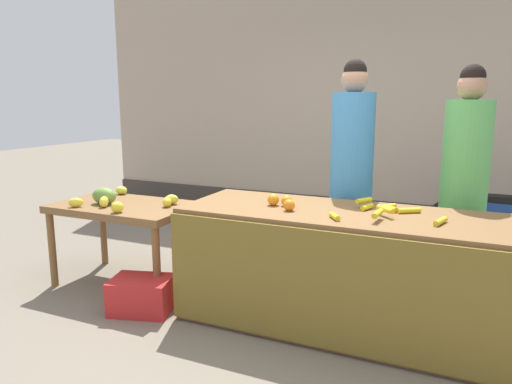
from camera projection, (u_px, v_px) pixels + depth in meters
name	position (u px, v px, depth m)	size (l,w,h in m)	color
ground_plane	(276.00, 312.00, 3.59)	(24.00, 24.00, 0.00)	#756B5B
market_wall_back	(362.00, 102.00, 5.75)	(7.23, 0.23, 3.15)	tan
fruit_stall_counter	(345.00, 270.00, 3.29)	(2.28, 0.83, 0.82)	brown
side_table_wooden	(125.00, 214.00, 4.03)	(1.17, 0.72, 0.71)	brown
banana_bunch_pile	(385.00, 210.00, 3.14)	(0.71, 0.54, 0.07)	yellow
orange_pile	(282.00, 202.00, 3.35)	(0.24, 0.20, 0.08)	orange
mango_papaya_pile	(114.00, 198.00, 4.00)	(0.88, 0.70, 0.14)	yellow
vendor_woman_blue_shirt	(351.00, 178.00, 3.84)	(0.34, 0.34, 1.88)	#33333D
vendor_woman_green_shirt	(464.00, 187.00, 3.59)	(0.34, 0.34, 1.82)	#33333D
parked_motorcycle	(512.00, 229.00, 4.37)	(1.60, 0.18, 0.88)	black
produce_crate	(142.00, 295.00, 3.57)	(0.44, 0.32, 0.26)	red
produce_sack	(245.00, 248.00, 4.31)	(0.36, 0.30, 0.49)	tan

